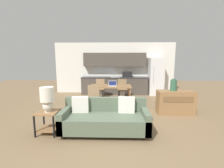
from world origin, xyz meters
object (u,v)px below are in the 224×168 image
object	(u,v)px
table_lamp	(47,98)
dining_chair_far_right	(122,88)
vase	(174,85)
couch	(105,119)
dining_table	(110,87)
refrigerator	(156,76)
laptop	(112,85)
side_table	(48,119)
dining_chair_near_left	(94,96)
credenza	(175,102)
dining_chair_far_left	(100,88)

from	to	relation	value
table_lamp	dining_chair_far_right	world-z (taller)	table_lamp
vase	table_lamp	bearing A→B (deg)	-156.60
couch	dining_chair_far_right	distance (m)	3.32
dining_table	couch	world-z (taller)	couch
refrigerator	laptop	bearing A→B (deg)	-139.68
refrigerator	dining_table	size ratio (longest dim) A/B	1.15
vase	dining_chair_far_right	distance (m)	2.50
dining_table	table_lamp	bearing A→B (deg)	-117.76
side_table	vase	xyz separation A→B (m)	(3.47, 1.48, 0.59)
refrigerator	table_lamp	size ratio (longest dim) A/B	3.22
vase	dining_chair_near_left	size ratio (longest dim) A/B	0.43
dining_table	side_table	xyz separation A→B (m)	(-1.38, -2.58, -0.32)
laptop	credenza	bearing A→B (deg)	-27.42
side_table	dining_chair_far_left	distance (m)	3.53
couch	laptop	world-z (taller)	laptop
refrigerator	dining_table	world-z (taller)	refrigerator
dining_chair_near_left	laptop	size ratio (longest dim) A/B	2.82
table_lamp	dining_chair_near_left	size ratio (longest dim) A/B	0.65
dining_chair_far_right	dining_chair_near_left	world-z (taller)	same
side_table	vase	distance (m)	3.82
side_table	dining_chair_far_left	xyz separation A→B (m)	(0.86, 3.42, 0.14)
credenza	table_lamp	bearing A→B (deg)	-157.50
dining_table	table_lamp	world-z (taller)	table_lamp
dining_table	couch	distance (m)	2.50
dining_table	dining_chair_far_left	bearing A→B (deg)	122.02
refrigerator	dining_chair_near_left	bearing A→B (deg)	-137.30
side_table	vase	bearing A→B (deg)	23.10
refrigerator	vase	world-z (taller)	refrigerator
table_lamp	dining_chair_far_left	world-z (taller)	table_lamp
table_lamp	credenza	distance (m)	3.86
couch	dining_table	bearing A→B (deg)	89.18
credenza	dining_chair_far_right	xyz separation A→B (m)	(-1.65, 1.92, 0.12)
dining_chair_far_left	dining_chair_far_right	bearing A→B (deg)	3.99
dining_chair_far_left	dining_chair_far_right	world-z (taller)	same
couch	vase	size ratio (longest dim) A/B	5.25
table_lamp	dining_chair_far_right	size ratio (longest dim) A/B	0.65
side_table	dining_chair_near_left	world-z (taller)	dining_chair_near_left
refrigerator	couch	xyz separation A→B (m)	(-2.29, -4.26, -0.61)
refrigerator	vase	xyz separation A→B (m)	(-0.17, -2.88, 0.00)
vase	laptop	distance (m)	2.26
laptop	table_lamp	bearing A→B (deg)	-120.11
side_table	laptop	size ratio (longest dim) A/B	1.67
credenza	dining_chair_near_left	distance (m)	2.73
side_table	dining_chair_far_right	distance (m)	3.88
credenza	laptop	distance (m)	2.38
refrigerator	dining_chair_far_left	size ratio (longest dim) A/B	2.09
dining_table	side_table	size ratio (longest dim) A/B	3.07
dining_table	table_lamp	size ratio (longest dim) A/B	2.81
dining_chair_far_right	dining_chair_near_left	xyz separation A→B (m)	(-1.06, -1.59, 0.00)
dining_chair_far_right	couch	bearing A→B (deg)	-106.39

